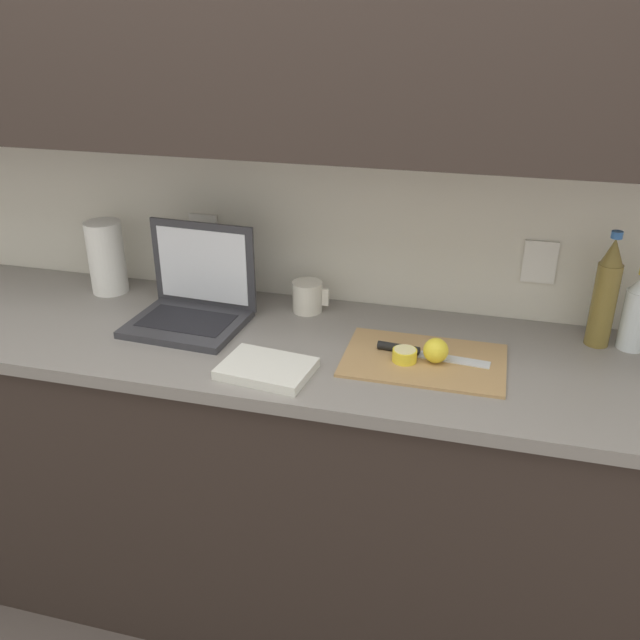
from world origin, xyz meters
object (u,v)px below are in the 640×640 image
object	(u,v)px
bottle_green_soda	(605,294)
bottle_oil_tall	(637,313)
cutting_board	(424,360)
lemon_whole_beside	(436,350)
paper_towel_roll	(107,257)
laptop	(194,300)
measuring_cup	(308,297)
lemon_half_cut	(405,355)
knife	(413,351)

from	to	relation	value
bottle_green_soda	bottle_oil_tall	bearing A→B (deg)	0.00
cutting_board	bottle_green_soda	distance (m)	0.50
lemon_whole_beside	paper_towel_roll	world-z (taller)	paper_towel_roll
laptop	measuring_cup	bearing A→B (deg)	29.14
lemon_whole_beside	bottle_oil_tall	xyz separation A→B (m)	(0.49, 0.22, 0.06)
bottle_green_soda	bottle_oil_tall	distance (m)	0.09
lemon_whole_beside	bottle_green_soda	size ratio (longest dim) A/B	0.20
paper_towel_roll	bottle_green_soda	bearing A→B (deg)	0.25
cutting_board	bottle_oil_tall	xyz separation A→B (m)	(0.52, 0.22, 0.10)
cutting_board	bottle_green_soda	bearing A→B (deg)	26.60
lemon_half_cut	paper_towel_roll	xyz separation A→B (m)	(-0.96, 0.23, 0.09)
knife	bottle_green_soda	size ratio (longest dim) A/B	0.92
lemon_whole_beside	paper_towel_roll	distance (m)	1.07
laptop	bottle_oil_tall	distance (m)	1.19
lemon_whole_beside	knife	bearing A→B (deg)	153.64
lemon_whole_beside	bottle_oil_tall	bearing A→B (deg)	24.59
knife	lemon_half_cut	distance (m)	0.05
lemon_half_cut	bottle_green_soda	xyz separation A→B (m)	(0.48, 0.24, 0.12)
lemon_half_cut	measuring_cup	size ratio (longest dim) A/B	0.57
cutting_board	lemon_half_cut	distance (m)	0.06
bottle_green_soda	laptop	bearing A→B (deg)	-172.97
bottle_green_soda	bottle_oil_tall	world-z (taller)	bottle_green_soda
cutting_board	lemon_half_cut	bearing A→B (deg)	-154.94
bottle_oil_tall	bottle_green_soda	bearing A→B (deg)	180.00
bottle_green_soda	bottle_oil_tall	xyz separation A→B (m)	(0.08, 0.00, -0.04)
laptop	lemon_half_cut	xyz separation A→B (m)	(0.62, -0.10, -0.04)
paper_towel_roll	lemon_half_cut	bearing A→B (deg)	-13.56
bottle_green_soda	measuring_cup	distance (m)	0.81
lemon_half_cut	bottle_green_soda	bearing A→B (deg)	26.45
knife	lemon_whole_beside	distance (m)	0.07
lemon_whole_beside	bottle_oil_tall	distance (m)	0.54
laptop	bottle_green_soda	size ratio (longest dim) A/B	1.04
bottle_green_soda	measuring_cup	world-z (taller)	bottle_green_soda
knife	lemon_whole_beside	world-z (taller)	lemon_whole_beside
laptop	knife	world-z (taller)	laptop
measuring_cup	laptop	bearing A→B (deg)	-154.17
cutting_board	paper_towel_roll	world-z (taller)	paper_towel_roll
lemon_half_cut	paper_towel_roll	bearing A→B (deg)	166.44
knife	lemon_half_cut	size ratio (longest dim) A/B	4.67
laptop	cutting_board	distance (m)	0.67
paper_towel_roll	laptop	bearing A→B (deg)	-20.51
lemon_whole_beside	paper_towel_roll	bearing A→B (deg)	168.18
laptop	paper_towel_roll	bearing A→B (deg)	162.80
knife	measuring_cup	world-z (taller)	measuring_cup
lemon_whole_beside	bottle_green_soda	world-z (taller)	bottle_green_soda
bottle_oil_tall	paper_towel_roll	xyz separation A→B (m)	(-1.53, -0.01, 0.01)
measuring_cup	paper_towel_roll	bearing A→B (deg)	-178.75
cutting_board	measuring_cup	xyz separation A→B (m)	(-0.37, 0.22, 0.04)
lemon_whole_beside	bottle_oil_tall	world-z (taller)	bottle_oil_tall
laptop	bottle_green_soda	distance (m)	1.11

